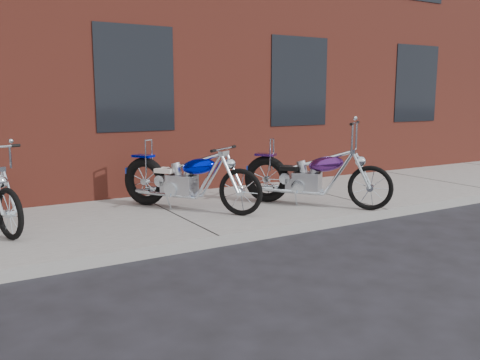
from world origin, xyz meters
TOP-DOWN VIEW (x-y plane):
  - ground at (0.00, 0.00)m, footprint 120.00×120.00m
  - sidewalk at (0.00, 1.50)m, footprint 22.00×3.00m
  - building_brick at (0.00, 8.00)m, footprint 22.00×10.00m
  - chopper_purple at (2.16, 0.83)m, footprint 1.58×1.99m
  - chopper_blue at (0.29, 1.58)m, footprint 1.48×2.09m

SIDE VIEW (x-z plane):
  - ground at x=0.00m, z-range 0.00..0.00m
  - sidewalk at x=0.00m, z-range 0.00..0.15m
  - chopper_purple at x=2.16m, z-range -0.09..1.27m
  - chopper_blue at x=0.29m, z-range 0.06..1.12m
  - building_brick at x=0.00m, z-range 0.00..8.00m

